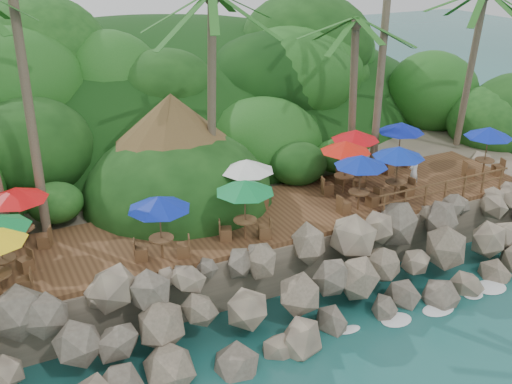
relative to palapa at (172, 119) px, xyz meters
name	(u,v)px	position (x,y,z in m)	size (l,w,h in m)	color
ground	(332,342)	(2.18, -9.75, -5.79)	(140.00, 140.00, 0.00)	#19514F
land_base	(176,167)	(2.18, 6.25, -4.74)	(32.00, 25.20, 2.10)	gray
jungle_hill	(139,145)	(2.18, 13.75, -5.79)	(44.80, 28.00, 15.40)	#143811
seawall	(304,286)	(2.18, -7.75, -4.64)	(29.00, 4.00, 2.30)	gray
terrace	(256,218)	(2.18, -3.75, -3.59)	(26.00, 5.00, 0.20)	brown
jungle_foliage	(183,190)	(2.18, 5.25, -5.79)	(44.00, 16.00, 12.00)	#143811
foam_line	(328,337)	(2.18, -9.45, -5.76)	(25.20, 0.80, 0.06)	white
palapa	(172,119)	(0.00, 0.00, 0.00)	(5.06, 5.06, 4.60)	brown
dining_clusters	(271,171)	(2.72, -4.02, -1.46)	(24.16, 5.46, 2.45)	brown
railing	(446,189)	(10.21, -6.10, -2.88)	(7.20, 0.10, 1.00)	brown
waiter	(414,172)	(9.98, -4.25, -2.70)	(0.57, 0.38, 1.57)	silver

